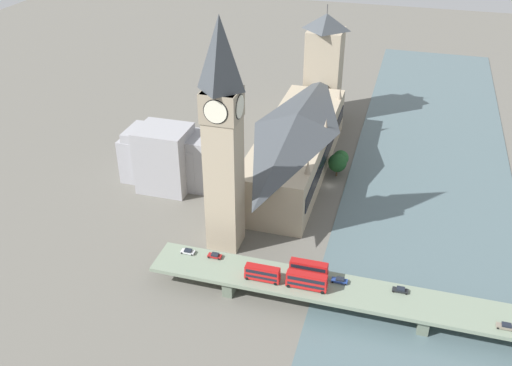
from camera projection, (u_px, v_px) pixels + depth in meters
ground_plane at (329, 186)px, 219.82m from camera, size 600.00×600.00×0.00m
river_water at (429, 200)px, 210.89m from camera, size 62.43×360.00×0.30m
parliament_hall at (296, 143)px, 223.75m from camera, size 24.80×89.27×24.88m
clock_tower at (223, 135)px, 168.31m from camera, size 11.24×11.24×74.92m
victoria_tower at (324, 67)px, 264.31m from camera, size 15.98×15.98×53.23m
road_bridge at (425, 308)px, 154.25m from camera, size 156.85×13.33×6.44m
double_decker_bus_lead at (307, 280)px, 157.96m from camera, size 11.59×2.61×5.01m
double_decker_bus_mid at (262, 273)px, 161.09m from camera, size 10.12×2.65×4.62m
double_decker_bus_rear at (309, 269)px, 162.41m from camera, size 11.10×2.65×5.04m
car_northbound_lead at (400, 290)px, 157.75m from camera, size 4.28×1.78×1.36m
car_northbound_mid at (340, 280)px, 161.13m from camera, size 4.56×1.82×1.48m
car_northbound_tail at (215, 256)px, 170.90m from camera, size 4.17×1.91×1.36m
car_southbound_lead at (506, 326)px, 145.69m from camera, size 4.53×1.76×1.51m
car_southbound_mid at (188, 251)px, 172.71m from camera, size 4.18×1.90×1.30m
city_block_west at (170, 157)px, 217.96m from camera, size 32.68×14.32×20.87m
city_block_center at (166, 157)px, 221.49m from camera, size 31.12×19.43×17.43m
city_block_east at (165, 158)px, 213.22m from camera, size 18.81×16.64×24.51m
tree_embankment_near at (337, 163)px, 223.46m from camera, size 7.37×7.37×9.60m
tree_embankment_mid at (341, 158)px, 226.41m from camera, size 6.28×6.28×9.28m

